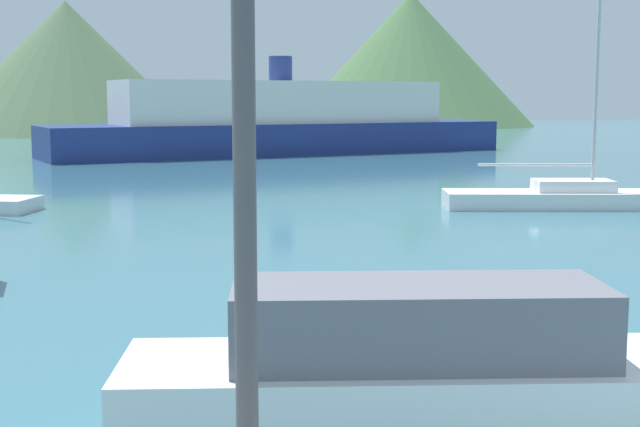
# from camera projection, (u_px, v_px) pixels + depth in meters

# --- Properties ---
(streetlamp) EXTENTS (0.34, 0.34, 4.92)m
(streetlamp) POSITION_uv_depth(u_px,v_px,m) (243.00, 54.00, 4.45)
(streetlamp) COLOR #4C4C51
(streetlamp) RESTS_ON dock
(motorboat_near) EXTENTS (9.59, 4.34, 2.18)m
(motorboat_near) POSITION_uv_depth(u_px,v_px,m) (535.00, 378.00, 10.23)
(motorboat_near) COLOR white
(motorboat_near) RESTS_ON ground_plane
(sailboat_middle) EXTENTS (8.83, 4.61, 10.13)m
(sailboat_middle) POSITION_uv_depth(u_px,v_px,m) (573.00, 196.00, 30.11)
(sailboat_middle) COLOR white
(sailboat_middle) RESTS_ON ground_plane
(ferry_distant) EXTENTS (31.23, 11.11, 6.33)m
(ferry_distant) POSITION_uv_depth(u_px,v_px,m) (281.00, 122.00, 58.30)
(ferry_distant) COLOR navy
(ferry_distant) RESTS_ON ground_plane
(hill_central) EXTENTS (26.92, 26.92, 13.48)m
(hill_central) POSITION_uv_depth(u_px,v_px,m) (67.00, 67.00, 91.83)
(hill_central) COLOR #4C6647
(hill_central) RESTS_ON ground_plane
(hill_east) EXTENTS (31.59, 31.59, 16.79)m
(hill_east) POSITION_uv_depth(u_px,v_px,m) (410.00, 60.00, 113.96)
(hill_east) COLOR #476B42
(hill_east) RESTS_ON ground_plane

